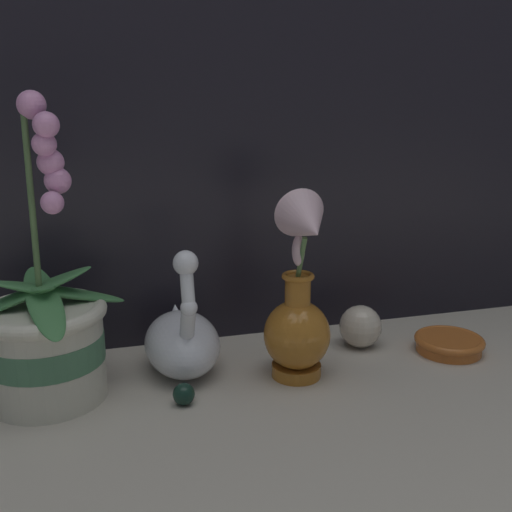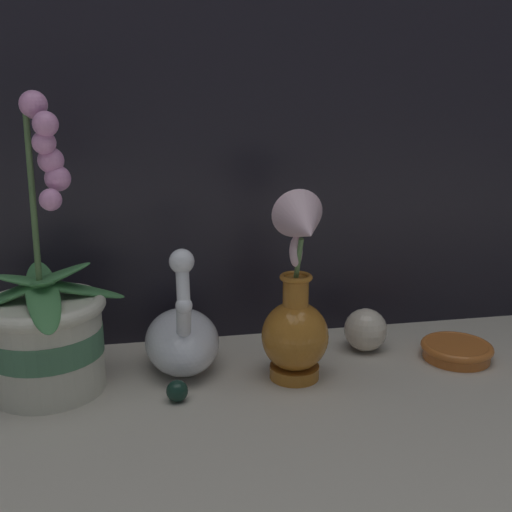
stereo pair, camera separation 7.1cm
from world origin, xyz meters
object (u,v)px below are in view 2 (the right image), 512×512
amber_dish (457,350)px  glass_sphere (366,330)px  orchid_potted_plant (46,329)px  blue_vase (297,309)px  swan_figurine (182,336)px

amber_dish → glass_sphere: bearing=155.6°
orchid_potted_plant → blue_vase: orchid_potted_plant is taller
swan_figurine → amber_dish: bearing=-6.1°
swan_figurine → glass_sphere: (0.29, 0.01, -0.02)m
orchid_potted_plant → blue_vase: 0.34m
orchid_potted_plant → blue_vase: size_ratio=1.46×
orchid_potted_plant → glass_sphere: 0.48m
glass_sphere → orchid_potted_plant: bearing=-174.6°
orchid_potted_plant → amber_dish: (0.60, -0.01, -0.07)m
swan_figurine → blue_vase: size_ratio=0.72×
orchid_potted_plant → swan_figurine: (0.18, 0.03, -0.04)m
blue_vase → glass_sphere: bearing=31.1°
swan_figurine → amber_dish: swan_figurine is taller
glass_sphere → amber_dish: (0.13, -0.06, -0.02)m
swan_figurine → glass_sphere: 0.29m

